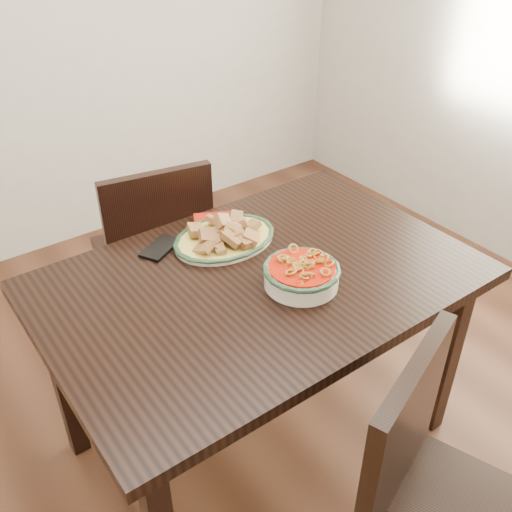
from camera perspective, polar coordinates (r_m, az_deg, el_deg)
floor at (r=2.31m, az=1.14°, el=-16.40°), size 3.50×3.50×0.00m
dining_table at (r=1.80m, az=0.38°, el=-4.19°), size 1.31×0.88×0.75m
chair_far at (r=2.36m, az=-9.98°, el=0.67°), size 0.49×0.49×0.89m
chair_near at (r=1.59m, az=17.43°, el=-21.87°), size 0.54×0.54×0.89m
fish_plate at (r=1.89m, az=-3.20°, el=2.62°), size 0.35×0.27×0.11m
noodle_bowl at (r=1.69m, az=4.57°, el=-1.65°), size 0.23×0.23×0.08m
smartphone at (r=1.89m, az=-9.54°, el=0.83°), size 0.16×0.14×0.01m
napkin at (r=2.01m, az=-4.27°, el=3.48°), size 0.17×0.16×0.01m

